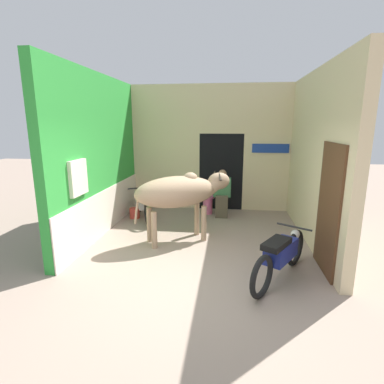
{
  "coord_description": "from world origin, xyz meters",
  "views": [
    {
      "loc": [
        0.56,
        -4.07,
        2.39
      ],
      "look_at": [
        -0.19,
        1.9,
        1.01
      ],
      "focal_mm": 28.0,
      "sensor_mm": 36.0,
      "label": 1
    }
  ],
  "objects_px": {
    "shopkeeper_seated": "(222,192)",
    "bucket": "(135,213)",
    "cow": "(181,192)",
    "motorcycle_near": "(281,254)",
    "plastic_stool": "(208,204)",
    "motorcycle_far": "(143,203)"
  },
  "relations": [
    {
      "from": "shopkeeper_seated",
      "to": "plastic_stool",
      "type": "relative_size",
      "value": 2.6
    },
    {
      "from": "cow",
      "to": "plastic_stool",
      "type": "bearing_deg",
      "value": 78.49
    },
    {
      "from": "motorcycle_near",
      "to": "plastic_stool",
      "type": "distance_m",
      "value": 3.66
    },
    {
      "from": "cow",
      "to": "motorcycle_far",
      "type": "relative_size",
      "value": 1.23
    },
    {
      "from": "plastic_stool",
      "to": "bucket",
      "type": "height_order",
      "value": "plastic_stool"
    },
    {
      "from": "cow",
      "to": "shopkeeper_seated",
      "type": "distance_m",
      "value": 1.98
    },
    {
      "from": "cow",
      "to": "motorcycle_near",
      "type": "xyz_separation_m",
      "value": [
        1.78,
        -1.4,
        -0.61
      ]
    },
    {
      "from": "shopkeeper_seated",
      "to": "plastic_stool",
      "type": "bearing_deg",
      "value": 151.7
    },
    {
      "from": "cow",
      "to": "motorcycle_near",
      "type": "distance_m",
      "value": 2.35
    },
    {
      "from": "shopkeeper_seated",
      "to": "plastic_stool",
      "type": "height_order",
      "value": "shopkeeper_seated"
    },
    {
      "from": "cow",
      "to": "motorcycle_far",
      "type": "distance_m",
      "value": 1.91
    },
    {
      "from": "shopkeeper_seated",
      "to": "plastic_stool",
      "type": "distance_m",
      "value": 0.59
    },
    {
      "from": "plastic_stool",
      "to": "bucket",
      "type": "relative_size",
      "value": 1.83
    },
    {
      "from": "motorcycle_far",
      "to": "bucket",
      "type": "distance_m",
      "value": 0.36
    },
    {
      "from": "cow",
      "to": "motorcycle_near",
      "type": "relative_size",
      "value": 1.22
    },
    {
      "from": "cow",
      "to": "motorcycle_near",
      "type": "bearing_deg",
      "value": -38.14
    },
    {
      "from": "motorcycle_far",
      "to": "cow",
      "type": "bearing_deg",
      "value": -47.92
    },
    {
      "from": "cow",
      "to": "shopkeeper_seated",
      "type": "bearing_deg",
      "value": 66.1
    },
    {
      "from": "shopkeeper_seated",
      "to": "bucket",
      "type": "xyz_separation_m",
      "value": [
        -2.23,
        -0.42,
        -0.52
      ]
    },
    {
      "from": "shopkeeper_seated",
      "to": "bucket",
      "type": "bearing_deg",
      "value": -169.39
    },
    {
      "from": "shopkeeper_seated",
      "to": "bucket",
      "type": "distance_m",
      "value": 2.33
    },
    {
      "from": "plastic_stool",
      "to": "bucket",
      "type": "distance_m",
      "value": 1.95
    }
  ]
}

